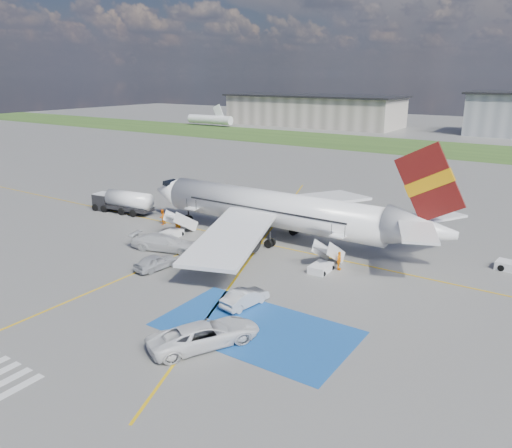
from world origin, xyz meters
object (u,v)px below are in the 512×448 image
object	(u,v)px
car_silver_a	(156,262)
van_white_b	(166,240)
car_silver_b	(245,297)
gpu_cart	(137,206)
van_white_a	(205,331)
fuel_tanker	(123,203)
airliner	(283,211)

from	to	relation	value
car_silver_a	van_white_b	bearing A→B (deg)	-49.65
car_silver_b	gpu_cart	bearing A→B (deg)	-18.48
gpu_cart	van_white_b	bearing A→B (deg)	-8.65
gpu_cart	van_white_a	xyz separation A→B (m)	(28.82, -21.19, 0.22)
car_silver_a	gpu_cart	bearing A→B (deg)	-31.38
fuel_tanker	van_white_a	distance (m)	36.27
airliner	van_white_a	size ratio (longest dim) A/B	6.39
car_silver_a	car_silver_b	distance (m)	11.43
car_silver_a	airliner	bearing A→B (deg)	-104.71
car_silver_b	car_silver_a	bearing A→B (deg)	1.25
fuel_tanker	car_silver_b	world-z (taller)	fuel_tanker
van_white_b	fuel_tanker	bearing A→B (deg)	47.64
airliner	fuel_tanker	size ratio (longest dim) A/B	4.14
fuel_tanker	gpu_cart	xyz separation A→B (m)	(1.37, 1.10, -0.39)
airliner	car_silver_a	size ratio (longest dim) A/B	8.62
van_white_a	van_white_b	bearing A→B (deg)	-10.87
car_silver_a	car_silver_b	size ratio (longest dim) A/B	1.00
gpu_cart	car_silver_b	distance (m)	31.36
airliner	fuel_tanker	xyz separation A→B (m)	(-23.29, -1.70, -2.15)
airliner	car_silver_b	xyz separation A→B (m)	(5.73, -15.41, -2.69)
car_silver_a	car_silver_b	world-z (taller)	car_silver_a
gpu_cart	car_silver_b	size ratio (longest dim) A/B	0.63
car_silver_b	van_white_b	size ratio (longest dim) A/B	0.75
van_white_b	gpu_cart	bearing A→B (deg)	41.92
fuel_tanker	airliner	bearing A→B (deg)	-2.40
gpu_cart	airliner	bearing A→B (deg)	25.94
car_silver_b	van_white_a	world-z (taller)	van_white_a
gpu_cart	car_silver_a	distance (m)	20.96
car_silver_a	car_silver_b	bearing A→B (deg)	178.94
gpu_cart	van_white_b	distance (m)	16.14
airliner	gpu_cart	distance (m)	22.07
car_silver_b	van_white_a	bearing A→B (deg)	110.18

